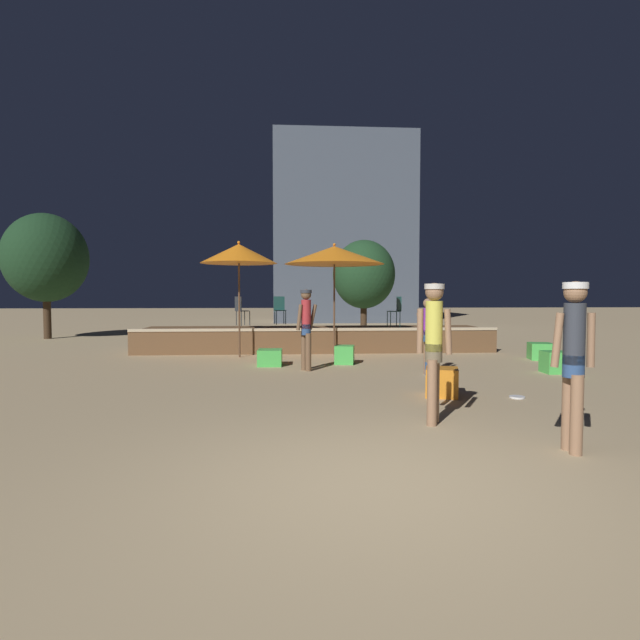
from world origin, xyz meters
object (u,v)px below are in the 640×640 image
at_px(person_2, 574,354).
at_px(background_tree_0, 364,275).
at_px(cube_seat_1, 555,362).
at_px(cube_seat_0, 270,358).
at_px(person_1, 306,324).
at_px(patio_umbrella_0, 334,255).
at_px(frisbee_disc, 517,397).
at_px(bistro_chair_2, 240,308).
at_px(background_tree_1, 46,258).
at_px(bistro_chair_0, 280,307).
at_px(cube_seat_3, 442,382).
at_px(cube_seat_4, 344,355).
at_px(person_3, 428,334).
at_px(patio_umbrella_1, 239,254).
at_px(person_0, 434,343).
at_px(bistro_chair_1, 396,308).
at_px(cube_seat_2, 540,351).

distance_m(person_2, background_tree_0, 16.73).
height_order(cube_seat_1, person_2, person_2).
xyz_separation_m(cube_seat_0, person_1, (0.84, -0.83, 0.85)).
xyz_separation_m(patio_umbrella_0, frisbee_disc, (2.43, -6.16, -2.79)).
height_order(patio_umbrella_0, frisbee_disc, patio_umbrella_0).
distance_m(bistro_chair_2, background_tree_1, 9.08).
bearing_deg(bistro_chair_0, cube_seat_3, -82.49).
distance_m(patio_umbrella_0, cube_seat_4, 3.22).
relative_size(person_3, background_tree_1, 0.34).
distance_m(bistro_chair_0, background_tree_0, 6.77).
distance_m(cube_seat_3, frisbee_disc, 1.23).
distance_m(cube_seat_1, cube_seat_3, 3.94).
distance_m(patio_umbrella_1, frisbee_disc, 8.15).
bearing_deg(cube_seat_0, cube_seat_4, 5.70).
distance_m(person_2, bistro_chair_0, 11.56).
bearing_deg(person_0, cube_seat_3, 5.64).
height_order(bistro_chair_1, background_tree_0, background_tree_0).
bearing_deg(person_1, frisbee_disc, -164.91).
bearing_deg(cube_seat_3, person_0, -111.06).
relative_size(cube_seat_4, background_tree_0, 0.13).
bearing_deg(patio_umbrella_1, person_2, -62.99).
xyz_separation_m(bistro_chair_0, background_tree_0, (3.63, 5.57, 1.30)).
bearing_deg(cube_seat_3, person_1, 125.77).
distance_m(background_tree_0, background_tree_1, 12.77).
relative_size(cube_seat_0, background_tree_1, 0.12).
height_order(frisbee_disc, background_tree_1, background_tree_1).
height_order(person_1, person_3, person_1).
distance_m(patio_umbrella_1, bistro_chair_2, 2.49).
distance_m(cube_seat_4, background_tree_1, 13.48).
xyz_separation_m(cube_seat_1, bistro_chair_1, (-2.45, 4.65, 1.05)).
bearing_deg(cube_seat_0, cube_seat_1, -14.04).
bearing_deg(bistro_chair_2, frisbee_disc, 177.56).
distance_m(patio_umbrella_1, person_3, 5.71).
bearing_deg(frisbee_disc, bistro_chair_0, 115.66).
relative_size(cube_seat_1, person_1, 0.27).
bearing_deg(background_tree_1, person_2, -50.28).
bearing_deg(cube_seat_1, background_tree_1, 147.69).
xyz_separation_m(cube_seat_0, person_3, (3.39, -1.59, 0.67)).
bearing_deg(bistro_chair_2, cube_seat_4, -177.13).
bearing_deg(patio_umbrella_0, person_1, -107.35).
height_order(patio_umbrella_0, bistro_chair_2, patio_umbrella_0).
relative_size(bistro_chair_0, frisbee_disc, 3.59).
xyz_separation_m(cube_seat_1, background_tree_1, (-15.03, 9.51, 2.87)).
xyz_separation_m(cube_seat_1, frisbee_disc, (-2.04, -2.51, -0.22)).
bearing_deg(person_2, bistro_chair_0, 20.20).
height_order(bistro_chair_0, background_tree_1, background_tree_1).
bearing_deg(bistro_chair_0, cube_seat_0, -104.11).
height_order(cube_seat_2, bistro_chair_2, bistro_chair_2).
bearing_deg(person_3, cube_seat_4, -132.42).
xyz_separation_m(person_3, background_tree_0, (0.42, 11.41, 1.73)).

